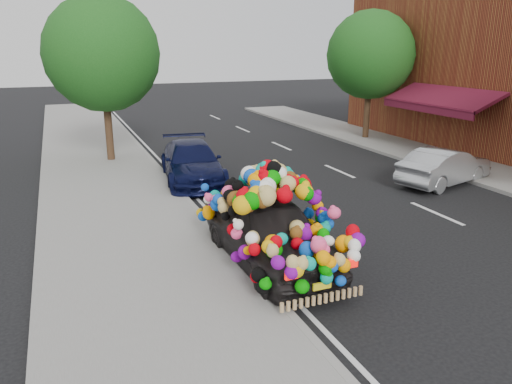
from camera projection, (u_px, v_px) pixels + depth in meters
ground at (317, 231)px, 12.05m from camera, size 100.00×100.00×0.00m
sidewalk at (137, 256)px, 10.51m from camera, size 4.00×60.00×0.12m
kerb at (225, 242)px, 11.20m from camera, size 0.15×60.00×0.13m
footpath_far at (482, 171)px, 17.62m from camera, size 3.00×40.00×0.12m
lane_markings at (436, 213)px, 13.33m from camera, size 6.00×50.00×0.01m
tree_near_sidewalk at (102, 54)px, 18.04m from camera, size 4.20×4.20×6.13m
tree_far_b at (370, 55)px, 22.70m from camera, size 4.00×4.00×5.90m
plush_art_car at (270, 215)px, 9.99m from camera, size 2.12×4.40×2.07m
navy_sedan at (192, 162)px, 16.29m from camera, size 2.34×4.62×1.29m
silver_hatchback at (444, 166)px, 15.95m from camera, size 3.81×2.23×1.19m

